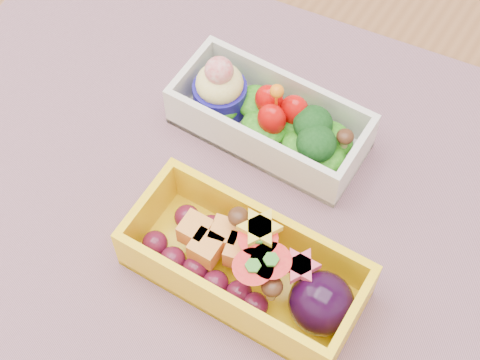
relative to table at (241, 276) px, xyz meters
The scene contains 4 objects.
table is the anchor object (origin of this frame).
placemat 0.10m from the table, 156.41° to the left, with size 0.56×0.43×0.00m, color #885E6E.
bento_white 0.15m from the table, 106.49° to the left, with size 0.16×0.07×0.06m.
bento_yellow 0.14m from the table, 51.19° to the right, with size 0.17×0.08×0.06m.
Camera 1 is at (0.14, -0.23, 1.26)m, focal length 56.67 mm.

